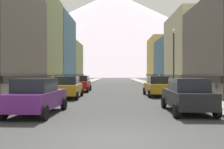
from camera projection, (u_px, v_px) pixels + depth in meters
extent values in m
plane|color=#3D3D3D|center=(113.00, 140.00, 7.68)|extent=(400.00, 400.00, 0.00)
cube|color=gray|center=(79.00, 85.00, 42.76)|extent=(2.50, 100.00, 0.15)
cube|color=gray|center=(152.00, 85.00, 42.58)|extent=(2.50, 100.00, 0.15)
cube|color=#8C9966|center=(20.00, 43.00, 31.94)|extent=(9.19, 8.40, 11.91)
cube|color=#3F442D|center=(20.00, 77.00, 31.96)|extent=(9.49, 8.40, 0.50)
cube|color=slate|center=(50.00, 51.00, 42.26)|extent=(7.03, 11.35, 11.72)
cube|color=#22333F|center=(50.00, 76.00, 42.28)|extent=(7.33, 11.35, 0.50)
cube|color=#8C9966|center=(57.00, 63.00, 53.31)|extent=(9.65, 10.51, 8.51)
cube|color=#3F442D|center=(57.00, 75.00, 53.32)|extent=(9.95, 10.51, 0.50)
cube|color=beige|center=(197.00, 52.00, 33.11)|extent=(6.75, 10.70, 9.79)
cube|color=#595444|center=(197.00, 77.00, 33.13)|extent=(7.05, 10.70, 0.50)
cube|color=slate|center=(184.00, 62.00, 43.63)|extent=(9.10, 9.51, 7.95)
cube|color=#22333F|center=(184.00, 76.00, 43.65)|extent=(9.40, 9.51, 0.50)
cube|color=#D8B259|center=(165.00, 60.00, 54.17)|extent=(6.55, 10.68, 9.69)
cube|color=brown|center=(165.00, 75.00, 54.19)|extent=(6.85, 10.68, 0.50)
cube|color=#591E72|center=(37.00, 99.00, 12.44)|extent=(2.04, 4.48, 0.80)
cube|color=#1E232D|center=(35.00, 85.00, 12.18)|extent=(1.70, 2.27, 0.64)
cylinder|color=black|center=(32.00, 103.00, 14.14)|extent=(0.25, 0.69, 0.68)
cylinder|color=black|center=(64.00, 104.00, 14.03)|extent=(0.25, 0.69, 0.68)
cylinder|color=black|center=(3.00, 112.00, 10.85)|extent=(0.25, 0.69, 0.68)
cylinder|color=black|center=(45.00, 113.00, 10.74)|extent=(0.25, 0.69, 0.68)
cube|color=#B28419|center=(68.00, 89.00, 20.56)|extent=(1.93, 4.44, 0.80)
cube|color=#1E232D|center=(68.00, 80.00, 20.30)|extent=(1.65, 2.23, 0.64)
cylinder|color=black|center=(61.00, 92.00, 22.20)|extent=(0.23, 0.68, 0.68)
cylinder|color=black|center=(82.00, 92.00, 22.22)|extent=(0.23, 0.68, 0.68)
cylinder|color=black|center=(52.00, 96.00, 18.90)|extent=(0.23, 0.68, 0.68)
cylinder|color=black|center=(77.00, 96.00, 18.92)|extent=(0.23, 0.68, 0.68)
cube|color=#9E1111|center=(81.00, 85.00, 27.96)|extent=(1.90, 4.43, 0.80)
cube|color=#1E232D|center=(81.00, 78.00, 28.20)|extent=(1.63, 2.22, 0.64)
cylinder|color=black|center=(88.00, 89.00, 26.31)|extent=(0.23, 0.68, 0.68)
cylinder|color=black|center=(70.00, 89.00, 26.31)|extent=(0.23, 0.68, 0.68)
cylinder|color=black|center=(90.00, 88.00, 29.61)|extent=(0.23, 0.68, 0.68)
cylinder|color=black|center=(75.00, 88.00, 29.61)|extent=(0.23, 0.68, 0.68)
cube|color=black|center=(187.00, 98.00, 13.00)|extent=(1.94, 4.44, 0.80)
cube|color=#1E232D|center=(188.00, 85.00, 12.75)|extent=(1.65, 2.24, 0.64)
cylinder|color=black|center=(164.00, 102.00, 14.69)|extent=(0.24, 0.68, 0.68)
cylinder|color=black|center=(195.00, 102.00, 14.62)|extent=(0.24, 0.68, 0.68)
cylinder|color=black|center=(176.00, 111.00, 11.39)|extent=(0.24, 0.68, 0.68)
cylinder|color=black|center=(217.00, 111.00, 11.32)|extent=(0.24, 0.68, 0.68)
cube|color=#B28419|center=(157.00, 88.00, 22.34)|extent=(1.92, 4.43, 0.80)
cube|color=#1E232D|center=(158.00, 80.00, 22.08)|extent=(1.64, 2.23, 0.64)
cylinder|color=black|center=(144.00, 91.00, 23.99)|extent=(0.23, 0.68, 0.68)
cylinder|color=black|center=(164.00, 91.00, 23.99)|extent=(0.23, 0.68, 0.68)
cylinder|color=black|center=(150.00, 94.00, 20.69)|extent=(0.23, 0.68, 0.68)
cylinder|color=black|center=(172.00, 94.00, 20.69)|extent=(0.23, 0.68, 0.68)
cylinder|color=#595960|center=(217.00, 98.00, 14.00)|extent=(0.06, 0.06, 1.05)
cube|color=#33383F|center=(217.00, 86.00, 14.00)|extent=(0.14, 0.10, 0.28)
cylinder|color=#4C5156|center=(203.00, 93.00, 17.82)|extent=(0.56, 0.56, 0.90)
cylinder|color=#2D2D33|center=(203.00, 87.00, 17.81)|extent=(0.59, 0.59, 0.08)
cylinder|color=#4C4C51|center=(52.00, 89.00, 27.71)|extent=(0.56, 0.56, 0.37)
sphere|color=#1D8825|center=(52.00, 85.00, 27.71)|extent=(0.49, 0.49, 0.49)
cylinder|color=maroon|center=(159.00, 81.00, 35.33)|extent=(0.36, 0.36, 1.45)
sphere|color=tan|center=(159.00, 76.00, 35.32)|extent=(0.23, 0.23, 0.23)
cylinder|color=navy|center=(52.00, 85.00, 25.02)|extent=(0.36, 0.36, 1.41)
sphere|color=tan|center=(52.00, 77.00, 25.02)|extent=(0.22, 0.22, 0.22)
cylinder|color=black|center=(174.00, 64.00, 22.65)|extent=(0.12, 0.12, 5.50)
sphere|color=white|center=(174.00, 31.00, 22.63)|extent=(0.36, 0.36, 0.36)
cone|color=silver|center=(113.00, 34.00, 267.44)|extent=(312.67, 312.67, 88.95)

